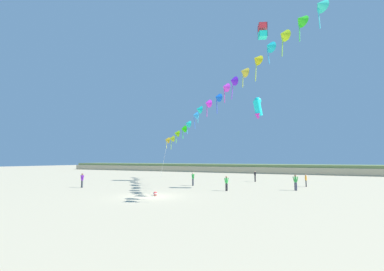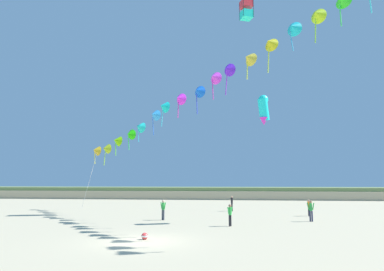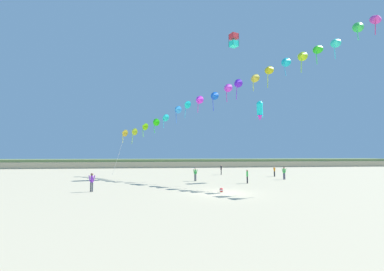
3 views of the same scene
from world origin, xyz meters
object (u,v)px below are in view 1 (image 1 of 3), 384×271
(person_near_right, at_px, (296,181))
(person_far_right, at_px, (226,182))
(person_mid_center, at_px, (255,175))
(large_kite_low_lead, at_px, (263,31))
(person_far_left, at_px, (306,179))
(person_near_left, at_px, (193,178))
(beach_ball, at_px, (155,194))
(large_kite_mid_trail, at_px, (258,107))
(person_far_center, at_px, (82,179))

(person_near_right, xyz_separation_m, person_far_right, (-6.33, -3.62, -0.07))
(person_mid_center, height_order, large_kite_low_lead, large_kite_low_lead)
(person_near_right, xyz_separation_m, person_far_left, (0.77, 4.43, -0.09))
(person_near_left, xyz_separation_m, large_kite_low_lead, (7.49, 7.67, 20.89))
(large_kite_low_lead, distance_m, beach_ball, 28.34)
(person_mid_center, height_order, person_far_left, person_mid_center)
(person_far_left, xyz_separation_m, large_kite_mid_trail, (-4.31, -5.31, 8.11))
(person_near_left, distance_m, person_far_right, 6.38)
(person_mid_center, bearing_deg, large_kite_mid_trail, -74.36)
(person_far_center, bearing_deg, person_near_right, 20.17)
(person_far_left, height_order, large_kite_low_lead, large_kite_low_lead)
(person_near_right, height_order, large_kite_low_lead, large_kite_low_lead)
(person_near_left, distance_m, beach_ball, 9.47)
(large_kite_mid_trail, bearing_deg, person_far_left, 50.96)
(person_near_left, height_order, large_kite_mid_trail, large_kite_mid_trail)
(person_far_center, relative_size, beach_ball, 4.50)
(person_mid_center, height_order, large_kite_mid_trail, large_kite_mid_trail)
(person_near_left, xyz_separation_m, person_far_center, (-10.37, -7.79, 0.00))
(large_kite_mid_trail, bearing_deg, large_kite_low_lead, 95.50)
(person_far_left, bearing_deg, person_far_center, -151.28)
(beach_ball, bearing_deg, large_kite_low_lead, 68.95)
(person_near_left, relative_size, person_far_center, 1.00)
(person_mid_center, xyz_separation_m, person_far_center, (-15.94, -16.91, 0.02))
(person_mid_center, distance_m, person_far_right, 12.39)
(person_near_left, distance_m, person_far_left, 13.46)
(large_kite_mid_trail, bearing_deg, person_mid_center, 105.64)
(person_far_left, bearing_deg, person_near_right, -99.85)
(person_far_center, height_order, large_kite_mid_trail, large_kite_mid_trail)
(large_kite_low_lead, bearing_deg, person_near_right, -59.40)
(person_far_right, bearing_deg, person_near_left, 149.25)
(person_far_left, height_order, person_far_right, person_far_right)
(person_far_right, xyz_separation_m, person_far_center, (-15.85, -4.52, 0.06))
(beach_ball, bearing_deg, person_far_right, 53.30)
(person_near_right, height_order, large_kite_mid_trail, large_kite_mid_trail)
(large_kite_mid_trail, distance_m, beach_ball, 14.50)
(person_mid_center, distance_m, beach_ball, 19.12)
(person_near_right, xyz_separation_m, large_kite_mid_trail, (-3.54, -0.88, 8.02))
(person_mid_center, xyz_separation_m, large_kite_low_lead, (1.91, -1.45, 20.90))
(person_far_left, relative_size, beach_ball, 4.15)
(person_far_right, bearing_deg, large_kite_low_lead, 79.64)
(person_near_right, bearing_deg, person_near_left, -178.25)
(person_near_left, xyz_separation_m, large_kite_mid_trail, (8.27, -0.52, 8.03))
(large_kite_mid_trail, bearing_deg, person_near_left, 176.40)
(person_far_right, xyz_separation_m, large_kite_low_lead, (2.00, 10.94, 20.95))
(person_mid_center, bearing_deg, person_far_left, -31.76)
(person_far_left, distance_m, large_kite_low_lead, 21.76)
(person_near_left, height_order, person_mid_center, person_near_left)
(person_near_left, relative_size, large_kite_low_lead, 0.77)
(person_far_right, bearing_deg, beach_ball, -126.70)
(person_near_left, bearing_deg, large_kite_mid_trail, -3.60)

